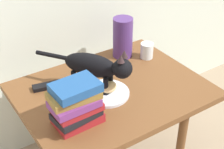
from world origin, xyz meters
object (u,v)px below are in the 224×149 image
Objects in this scene: book_stack at (76,105)px; green_vase at (123,38)px; candle_jar at (147,51)px; bread_roll at (109,87)px; side_table at (112,100)px; cat at (97,66)px; tv_remote at (48,86)px; plate at (106,93)px.

green_vase reaches higher than book_stack.
green_vase is 0.15m from candle_jar.
side_table is at bearing 38.50° from bread_roll.
bread_roll is 0.11m from cat.
bread_roll is 0.30m from tv_remote.
side_table is 0.33m from book_stack.
candle_jar is (0.58, 0.27, -0.06)m from book_stack.
plate is 0.39m from green_vase.
plate is 0.98× the size of green_vase.
cat is 0.42m from candle_jar.
side_table is 0.21m from cat.
bread_roll is at bearing -134.68° from green_vase.
candle_jar reaches higher than tv_remote.
side_table is 4.12× the size of book_stack.
candle_jar is (0.36, 0.17, -0.00)m from bread_roll.
candle_jar is (0.39, 0.12, -0.09)m from cat.
bread_roll is 0.53× the size of tv_remote.
bread_roll is (0.01, -0.00, 0.03)m from plate.
book_stack is 0.32m from tv_remote.
book_stack is at bearing -153.16° from plate.
green_vase is at bearing 37.05° from book_stack.
plate is at bearing -155.59° from candle_jar.
cat is 1.92× the size of book_stack.
bread_roll is at bearing -18.94° from plate.
green_vase is (0.22, 0.23, 0.18)m from side_table.
cat reaches higher than green_vase.
green_vase reaches higher than candle_jar.
green_vase is (0.29, 0.21, -0.02)m from cat.
bread_roll is 0.40m from candle_jar.
side_table is at bearing -22.12° from cat.
book_stack is 0.96× the size of green_vase.
plate is at bearing 161.06° from bread_roll.
book_stack reaches higher than side_table.
bread_roll is 0.20× the size of cat.
green_vase is (0.48, 0.36, 0.01)m from book_stack.
plate is 0.03m from bread_roll.
tv_remote is (0.01, 0.30, -0.09)m from book_stack.
plate is 2.55× the size of candle_jar.
book_stack is 0.64m from candle_jar.
bread_roll is at bearing -141.50° from side_table.
plate is 0.54× the size of cat.
plate is 0.14m from cat.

